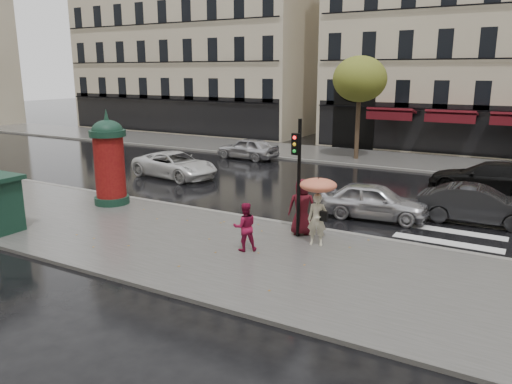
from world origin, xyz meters
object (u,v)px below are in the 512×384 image
Objects in this scene: woman_red at (245,227)px; car_silver at (374,201)px; woman_umbrella at (318,200)px; car_far_silver at (248,148)px; traffic_light at (298,167)px; car_darkgrey at (478,205)px; car_white at (175,165)px; morris_column at (109,159)px; car_black at (489,178)px; man_burgundy at (302,207)px.

woman_red is 6.38m from car_silver.
woman_umbrella is 2.52m from woman_red.
car_silver is at bearing 54.20° from car_far_silver.
woman_umbrella is 4.44m from car_silver.
traffic_light reaches higher than woman_red.
car_darkgrey is 0.87× the size of car_white.
car_darkgrey is 16.95m from car_far_silver.
woman_red is 9.43m from car_darkgrey.
car_far_silver reaches higher than car_silver.
woman_umbrella is at bearing -112.87° from car_white.
woman_umbrella reaches higher than car_darkgrey.
woman_umbrella is 1.47× the size of woman_red.
morris_column is at bearing 177.11° from woman_umbrella.
woman_red is at bearing -112.53° from traffic_light.
car_silver is (10.37, 3.81, -1.35)m from morris_column.
woman_red is 0.39× the size of morris_column.
woman_umbrella is 11.67m from car_black.
woman_umbrella is 0.52× the size of car_darkgrey.
woman_red is 0.36× the size of car_darkgrey.
man_burgundy is at bearing 139.88° from woman_umbrella.
traffic_light is at bearing 61.56° from man_burgundy.
car_white is 15.88m from car_black.
car_silver is 0.83× the size of car_white.
car_silver is at bearing -137.02° from man_burgundy.
car_darkgrey is at bearing -160.45° from man_burgundy.
car_darkgrey is at bearing 65.54° from car_far_silver.
car_darkgrey is 1.04× the size of car_far_silver.
woman_umbrella reaches higher than man_burgundy.
morris_column is at bearing 103.85° from car_silver.
car_black is (3.49, 6.59, 0.07)m from car_silver.
morris_column is at bearing -159.48° from car_white.
car_far_silver is (-14.97, 7.94, -0.00)m from car_darkgrey.
car_white is (-11.17, 6.54, -0.94)m from woman_umbrella.
morris_column is 13.19m from car_far_silver.
car_far_silver is at bearing 94.24° from morris_column.
woman_red is at bearing 136.69° from car_darkgrey.
car_darkgrey reaches higher than car_far_silver.
woman_umbrella is at bearing 41.83° from car_far_silver.
man_burgundy is at bearing 129.82° from car_darkgrey.
car_silver is (0.60, 4.30, -0.92)m from woman_umbrella.
car_black is at bearing 64.36° from traffic_light.
woman_red is 12.45m from car_white.
car_black is at bearing -2.19° from car_darkgrey.
car_black is at bearing -66.61° from car_white.
woman_red is at bearing -123.51° from car_white.
car_darkgrey is at bearing -169.51° from woman_red.
car_far_silver is at bearing -98.30° from car_black.
car_silver is at bearing 106.54° from car_darkgrey.
woman_umbrella reaches higher than woman_red.
morris_column is 8.86m from traffic_light.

